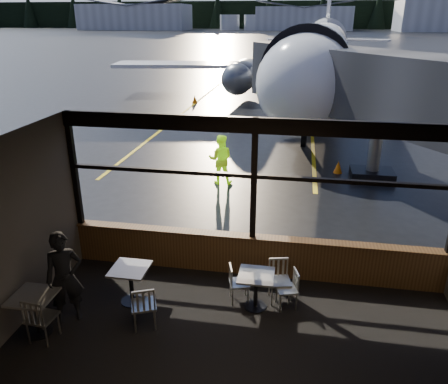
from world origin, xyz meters
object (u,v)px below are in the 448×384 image
(chair_left_s, at_px, (42,318))
(passenger, at_px, (65,278))
(chair_near_e, at_px, (287,289))
(jet_bridge, at_px, (391,121))
(cone_nose, at_px, (338,167))
(chair_near_n, at_px, (279,282))
(chair_mid_s, at_px, (144,305))
(cafe_table_left, at_px, (36,314))
(ground_crew, at_px, (220,159))
(chair_near_w, at_px, (239,283))
(cafe_table_mid, at_px, (131,285))
(airliner, at_px, (323,15))
(cone_wing, at_px, (195,99))
(cafe_table_near, at_px, (256,291))

(chair_left_s, relative_size, passenger, 0.51)
(chair_near_e, bearing_deg, jet_bridge, -40.97)
(jet_bridge, bearing_deg, cone_nose, 125.93)
(chair_near_n, bearing_deg, chair_mid_s, 13.68)
(cafe_table_left, xyz_separation_m, ground_crew, (1.85, 8.11, 0.44))
(chair_near_w, height_order, passenger, passenger)
(passenger, height_order, cone_nose, passenger)
(chair_near_w, height_order, cone_nose, chair_near_w)
(cafe_table_mid, xyz_separation_m, passenger, (-0.96, -0.71, 0.51))
(chair_near_w, bearing_deg, chair_mid_s, -72.77)
(chair_near_e, height_order, chair_near_n, chair_near_n)
(airliner, relative_size, ground_crew, 20.98)
(cone_wing, bearing_deg, cone_nose, -56.34)
(chair_near_e, xyz_separation_m, cone_nose, (1.54, 8.33, -0.18))
(cafe_table_left, height_order, chair_left_s, chair_left_s)
(chair_near_w, height_order, chair_near_n, chair_near_n)
(chair_near_e, relative_size, cone_nose, 1.82)
(jet_bridge, relative_size, cafe_table_left, 13.52)
(cafe_table_mid, bearing_deg, airliner, 80.18)
(cafe_table_near, height_order, ground_crew, ground_crew)
(chair_near_e, height_order, ground_crew, ground_crew)
(cafe_table_mid, height_order, chair_near_w, chair_near_w)
(cafe_table_near, relative_size, passenger, 0.41)
(cafe_table_left, xyz_separation_m, chair_near_e, (4.36, 1.52, 0.01))
(chair_near_w, bearing_deg, passenger, -86.61)
(cafe_table_left, height_order, cone_nose, cafe_table_left)
(airliner, distance_m, cone_wing, 9.80)
(cafe_table_left, height_order, ground_crew, ground_crew)
(chair_mid_s, height_order, cone_wing, chair_mid_s)
(chair_left_s, bearing_deg, cone_nose, 65.19)
(chair_mid_s, bearing_deg, chair_left_s, 179.08)
(jet_bridge, height_order, cafe_table_mid, jet_bridge)
(chair_mid_s, bearing_deg, airliner, 58.76)
(passenger, bearing_deg, jet_bridge, 17.02)
(cafe_table_mid, xyz_separation_m, chair_left_s, (-1.12, -1.32, 0.07))
(cafe_table_near, xyz_separation_m, passenger, (-3.40, -0.95, 0.53))
(chair_mid_s, distance_m, ground_crew, 7.62)
(cafe_table_near, distance_m, cone_nose, 8.71)
(jet_bridge, bearing_deg, chair_left_s, -130.06)
(chair_near_w, bearing_deg, cafe_table_near, 48.21)
(chair_near_w, bearing_deg, jet_bridge, 133.72)
(chair_left_s, bearing_deg, ground_crew, 83.54)
(airliner, distance_m, cone_nose, 16.03)
(cone_wing, bearing_deg, chair_near_w, -74.19)
(chair_near_w, relative_size, cone_nose, 1.81)
(airliner, height_order, cafe_table_mid, airliner)
(chair_left_s, relative_size, cone_nose, 2.08)
(chair_near_e, bearing_deg, ground_crew, 2.84)
(chair_near_e, distance_m, cone_nose, 8.47)
(ground_crew, bearing_deg, jet_bridge, 175.29)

